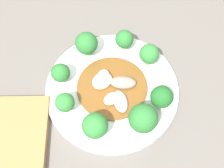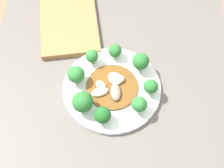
# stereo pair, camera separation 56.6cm
# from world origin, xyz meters

# --- Properties ---
(ground_plane) EXTENTS (8.00, 8.00, 0.00)m
(ground_plane) POSITION_xyz_m (0.00, 0.00, 0.00)
(ground_plane) COLOR #7F6B4C
(table) EXTENTS (1.16, 0.77, 0.75)m
(table) POSITION_xyz_m (0.00, 0.00, 0.37)
(table) COLOR #5B5651
(table) RESTS_ON ground_plane
(plate) EXTENTS (0.29, 0.29, 0.02)m
(plate) POSITION_xyz_m (0.04, 0.02, 0.75)
(plate) COLOR silver
(plate) RESTS_ON table
(broccoli_east) EXTENTS (0.05, 0.05, 0.06)m
(broccoli_east) POSITION_xyz_m (0.15, 0.00, 0.79)
(broccoli_east) COLOR #89B76B
(broccoli_east) RESTS_ON plate
(broccoli_southeast) EXTENTS (0.06, 0.06, 0.07)m
(broccoli_southeast) POSITION_xyz_m (0.12, -0.06, 0.80)
(broccoli_southeast) COLOR #70A356
(broccoli_southeast) RESTS_ON plate
(broccoli_south) EXTENTS (0.05, 0.05, 0.06)m
(broccoli_south) POSITION_xyz_m (0.03, -0.09, 0.80)
(broccoli_south) COLOR #70A356
(broccoli_south) RESTS_ON plate
(broccoli_northwest) EXTENTS (0.05, 0.05, 0.07)m
(broccoli_northwest) POSITION_xyz_m (-0.03, 0.10, 0.80)
(broccoli_northwest) COLOR #70A356
(broccoli_northwest) RESTS_ON plate
(broccoli_west) EXTENTS (0.04, 0.04, 0.05)m
(broccoli_west) POSITION_xyz_m (-0.07, 0.02, 0.79)
(broccoli_west) COLOR #89B76B
(broccoli_west) RESTS_ON plate
(broccoli_southwest) EXTENTS (0.04, 0.04, 0.06)m
(broccoli_southwest) POSITION_xyz_m (-0.04, -0.05, 0.79)
(broccoli_southwest) COLOR #70A356
(broccoli_southwest) RESTS_ON plate
(broccoli_north) EXTENTS (0.04, 0.04, 0.05)m
(broccoli_north) POSITION_xyz_m (0.05, 0.13, 0.79)
(broccoli_north) COLOR #7AAD5B
(broccoli_north) RESTS_ON plate
(broccoli_northeast) EXTENTS (0.04, 0.04, 0.06)m
(broccoli_northeast) POSITION_xyz_m (0.11, 0.10, 0.80)
(broccoli_northeast) COLOR #7AAD5B
(broccoli_northeast) RESTS_ON plate
(stirfry_center) EXTENTS (0.15, 0.15, 0.03)m
(stirfry_center) POSITION_xyz_m (0.04, 0.02, 0.77)
(stirfry_center) COLOR brown
(stirfry_center) RESTS_ON plate
(cutting_board) EXTENTS (0.31, 0.24, 0.02)m
(cutting_board) POSITION_xyz_m (-0.20, -0.15, 0.76)
(cutting_board) COLOR olive
(cutting_board) RESTS_ON table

